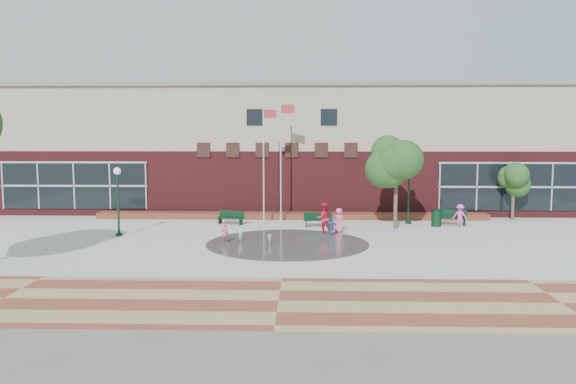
{
  "coord_description": "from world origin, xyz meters",
  "views": [
    {
      "loc": [
        0.87,
        -25.56,
        5.65
      ],
      "look_at": [
        0.0,
        4.0,
        2.6
      ],
      "focal_mm": 35.0,
      "sensor_mm": 36.0,
      "label": 1
    }
  ],
  "objects_px": {
    "flagpole_right": "(281,153)",
    "trash_can": "(436,218)",
    "flagpole_left": "(264,157)",
    "bench_left": "(231,220)",
    "child_splash": "(225,233)"
  },
  "relations": [
    {
      "from": "flagpole_left",
      "to": "flagpole_right",
      "type": "xyz_separation_m",
      "value": [
        1.04,
        0.81,
        0.24
      ]
    },
    {
      "from": "flagpole_left",
      "to": "flagpole_right",
      "type": "bearing_deg",
      "value": 27.84
    },
    {
      "from": "flagpole_left",
      "to": "bench_left",
      "type": "distance_m",
      "value": 4.48
    },
    {
      "from": "flagpole_right",
      "to": "trash_can",
      "type": "xyz_separation_m",
      "value": [
        9.57,
        -1.47,
        -3.91
      ]
    },
    {
      "from": "bench_left",
      "to": "flagpole_left",
      "type": "bearing_deg",
      "value": 26.14
    },
    {
      "from": "flagpole_right",
      "to": "trash_can",
      "type": "relative_size",
      "value": 7.43
    },
    {
      "from": "bench_left",
      "to": "child_splash",
      "type": "bearing_deg",
      "value": -66.84
    },
    {
      "from": "flagpole_right",
      "to": "trash_can",
      "type": "distance_m",
      "value": 10.45
    },
    {
      "from": "flagpole_right",
      "to": "child_splash",
      "type": "bearing_deg",
      "value": -92.81
    },
    {
      "from": "flagpole_left",
      "to": "flagpole_right",
      "type": "height_order",
      "value": "flagpole_right"
    },
    {
      "from": "flagpole_left",
      "to": "trash_can",
      "type": "distance_m",
      "value": 11.25
    },
    {
      "from": "flagpole_left",
      "to": "trash_can",
      "type": "xyz_separation_m",
      "value": [
        10.61,
        -0.65,
        -3.68
      ]
    },
    {
      "from": "trash_can",
      "to": "bench_left",
      "type": "bearing_deg",
      "value": 178.34
    },
    {
      "from": "flagpole_right",
      "to": "flagpole_left",
      "type": "bearing_deg",
      "value": -124.31
    },
    {
      "from": "flagpole_left",
      "to": "child_splash",
      "type": "distance_m",
      "value": 7.48
    }
  ]
}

